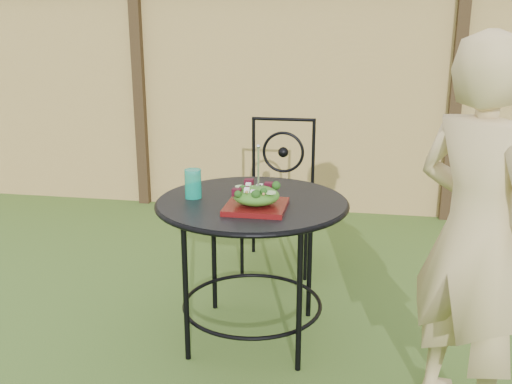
# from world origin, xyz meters

# --- Properties ---
(ground) EXTENTS (60.00, 60.00, 0.00)m
(ground) POSITION_xyz_m (0.00, 0.00, 0.00)
(ground) COLOR #264A18
(ground) RESTS_ON ground
(fence) EXTENTS (8.00, 0.12, 1.90)m
(fence) POSITION_xyz_m (-0.00, 2.19, 0.95)
(fence) COLOR #D6B66A
(fence) RESTS_ON ground
(patio_table) EXTENTS (0.92, 0.92, 0.72)m
(patio_table) POSITION_xyz_m (0.08, 0.02, 0.59)
(patio_table) COLOR black
(patio_table) RESTS_ON ground
(patio_chair) EXTENTS (0.46, 0.46, 0.95)m
(patio_chair) POSITION_xyz_m (0.08, 1.00, 0.50)
(patio_chair) COLOR black
(patio_chair) RESTS_ON ground
(diner) EXTENTS (0.64, 0.65, 1.51)m
(diner) POSITION_xyz_m (1.02, -0.40, 0.76)
(diner) COLOR tan
(diner) RESTS_ON ground
(salad_plate) EXTENTS (0.27, 0.27, 0.02)m
(salad_plate) POSITION_xyz_m (0.12, -0.11, 0.74)
(salad_plate) COLOR #460A0A
(salad_plate) RESTS_ON patio_table
(salad) EXTENTS (0.21, 0.21, 0.08)m
(salad) POSITION_xyz_m (0.12, -0.11, 0.79)
(salad) COLOR #235614
(salad) RESTS_ON salad_plate
(fork) EXTENTS (0.01, 0.01, 0.18)m
(fork) POSITION_xyz_m (0.13, -0.11, 0.92)
(fork) COLOR silver
(fork) RESTS_ON salad
(drinking_glass) EXTENTS (0.08, 0.08, 0.14)m
(drinking_glass) POSITION_xyz_m (-0.21, 0.01, 0.79)
(drinking_glass) COLOR #0D9A7A
(drinking_glass) RESTS_ON patio_table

